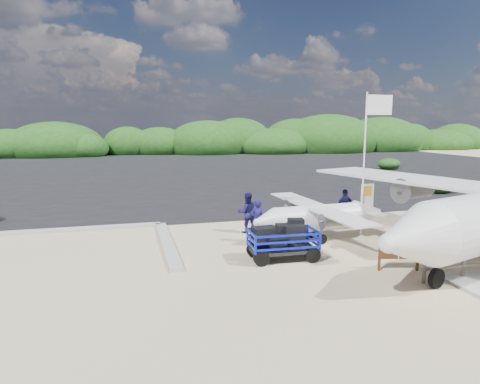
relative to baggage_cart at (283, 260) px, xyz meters
The scene contains 12 objects.
ground 1.67m from the baggage_cart, 72.28° to the left, with size 160.00×160.00×0.00m, color beige.
asphalt_apron 31.60m from the baggage_cart, 89.08° to the left, with size 90.00×50.00×0.04m, color #B2B2B2, non-canonical shape.
lagoon 9.04m from the baggage_cart, 159.99° to the left, with size 9.00×7.00×0.40m, color #B2B2B2, non-canonical shape.
vegetation_band 56.59m from the baggage_cart, 89.48° to the left, with size 124.00×8.00×4.40m, color #B2B2B2, non-canonical shape.
baggage_cart is the anchor object (origin of this frame).
flagpole 4.96m from the baggage_cart, 24.82° to the left, with size 1.27×0.53×6.36m, color white, non-canonical shape.
signboard 4.07m from the baggage_cart, 32.23° to the right, with size 1.49×0.14×1.23m, color #553018, non-canonical shape.
crew_a 2.66m from the baggage_cart, 95.76° to the left, with size 0.69×0.45×1.89m, color #141246.
crew_b 4.33m from the baggage_cart, 92.35° to the left, with size 0.92×0.72×1.89m, color #141246.
crew_c 7.01m from the baggage_cart, 42.51° to the left, with size 1.03×0.43×1.76m, color #141246.
aircraft_large 30.58m from the baggage_cart, 52.92° to the left, with size 17.84×17.84×5.35m, color #B2B2B2, non-canonical shape.
aircraft_small 35.69m from the baggage_cart, 101.91° to the left, with size 6.32×6.32×2.27m, color #B2B2B2, non-canonical shape.
Camera 1 is at (-6.05, -16.05, 5.06)m, focal length 32.00 mm.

